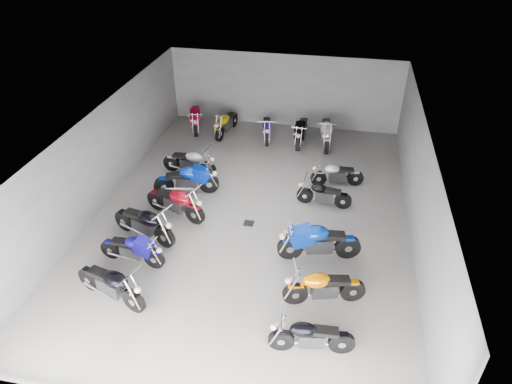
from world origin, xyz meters
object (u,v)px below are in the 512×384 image
(motorcycle_right_f, at_px, (337,174))
(motorcycle_back_a, at_px, (196,117))
(motorcycle_right_c, at_px, (318,242))
(motorcycle_back_c, at_px, (267,128))
(motorcycle_left_b, at_px, (132,249))
(motorcycle_right_e, at_px, (323,194))
(motorcycle_left_c, at_px, (144,223))
(motorcycle_back_e, at_px, (326,132))
(motorcycle_right_b, at_px, (323,287))
(motorcycle_left_e, at_px, (187,180))
(motorcycle_left_d, at_px, (176,202))
(drain_grate, at_px, (249,223))
(motorcycle_left_a, at_px, (111,284))
(motorcycle_back_d, at_px, (301,130))
(motorcycle_back_b, at_px, (226,123))
(motorcycle_right_a, at_px, (311,336))
(motorcycle_left_f, at_px, (190,162))

(motorcycle_right_f, xyz_separation_m, motorcycle_back_a, (-6.31, 3.50, 0.09))
(motorcycle_right_c, xyz_separation_m, motorcycle_back_c, (-2.76, 7.19, -0.09))
(motorcycle_left_b, relative_size, motorcycle_right_e, 1.08)
(motorcycle_left_c, relative_size, motorcycle_back_e, 0.93)
(motorcycle_right_b, bearing_deg, motorcycle_back_e, -12.21)
(motorcycle_left_e, relative_size, motorcycle_right_b, 1.05)
(motorcycle_left_c, distance_m, motorcycle_left_d, 1.36)
(drain_grate, bearing_deg, motorcycle_back_a, 120.43)
(motorcycle_right_b, bearing_deg, motorcycle_back_a, 18.52)
(motorcycle_right_e, bearing_deg, motorcycle_left_b, 131.36)
(motorcycle_left_e, distance_m, motorcycle_back_c, 5.09)
(motorcycle_left_e, relative_size, motorcycle_back_e, 0.93)
(motorcycle_left_e, relative_size, motorcycle_back_c, 1.10)
(motorcycle_right_c, distance_m, motorcycle_back_e, 7.16)
(motorcycle_left_b, relative_size, motorcycle_right_c, 0.84)
(motorcycle_right_c, distance_m, motorcycle_back_c, 7.70)
(motorcycle_left_e, bearing_deg, motorcycle_left_a, -19.87)
(motorcycle_left_e, bearing_deg, drain_grate, 45.68)
(motorcycle_left_a, bearing_deg, motorcycle_back_a, -155.65)
(motorcycle_left_c, bearing_deg, motorcycle_right_b, 93.41)
(drain_grate, distance_m, motorcycle_right_f, 3.87)
(motorcycle_right_b, xyz_separation_m, motorcycle_right_f, (0.06, 5.69, -0.06))
(motorcycle_back_d, bearing_deg, motorcycle_back_a, -2.73)
(motorcycle_back_a, bearing_deg, motorcycle_back_b, 153.65)
(motorcycle_back_b, relative_size, motorcycle_back_d, 0.95)
(motorcycle_left_b, distance_m, motorcycle_back_c, 8.72)
(drain_grate, xyz_separation_m, motorcycle_right_f, (2.59, 2.83, 0.45))
(drain_grate, height_order, motorcycle_right_b, motorcycle_right_b)
(motorcycle_left_a, distance_m, motorcycle_back_a, 10.22)
(motorcycle_left_a, bearing_deg, motorcycle_back_d, 177.99)
(motorcycle_right_a, height_order, motorcycle_right_b, motorcycle_right_b)
(motorcycle_left_a, distance_m, motorcycle_back_d, 10.47)
(motorcycle_left_e, xyz_separation_m, motorcycle_right_f, (5.04, 1.54, -0.09))
(motorcycle_left_f, distance_m, motorcycle_back_d, 5.04)
(motorcycle_back_b, bearing_deg, motorcycle_back_a, -0.31)
(motorcycle_back_a, height_order, motorcycle_back_d, motorcycle_back_a)
(motorcycle_right_e, xyz_separation_m, motorcycle_back_c, (-2.71, 4.51, 0.04))
(motorcycle_right_f, bearing_deg, motorcycle_back_e, -0.78)
(motorcycle_right_a, distance_m, motorcycle_back_d, 10.45)
(motorcycle_left_c, bearing_deg, drain_grate, 133.50)
(motorcycle_left_d, relative_size, motorcycle_back_b, 1.01)
(motorcycle_right_b, relative_size, motorcycle_back_d, 0.92)
(motorcycle_left_a, xyz_separation_m, motorcycle_left_e, (0.31, 5.13, 0.01))
(motorcycle_left_b, xyz_separation_m, motorcycle_right_e, (5.04, 3.90, -0.04))
(motorcycle_right_a, distance_m, motorcycle_back_a, 12.36)
(motorcycle_left_b, distance_m, motorcycle_left_d, 2.39)
(drain_grate, relative_size, motorcycle_back_e, 0.14)
(motorcycle_right_f, height_order, motorcycle_back_c, motorcycle_back_c)
(drain_grate, distance_m, motorcycle_left_c, 3.24)
(motorcycle_left_b, relative_size, motorcycle_right_f, 1.06)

